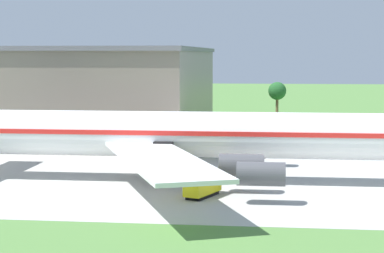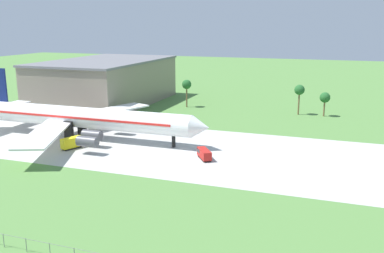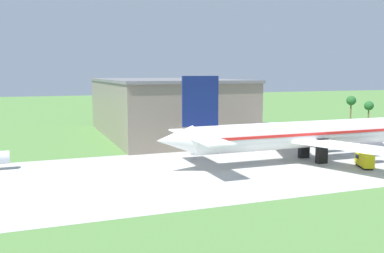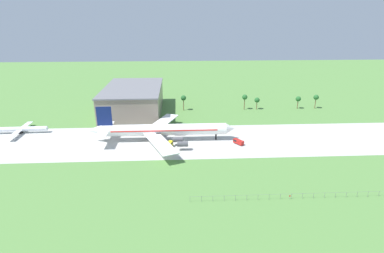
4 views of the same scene
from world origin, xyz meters
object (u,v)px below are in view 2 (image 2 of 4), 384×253
Objects in this scene: baggage_tug at (72,143)px; fuel_truck at (204,154)px; terminal_building at (106,82)px; jet_airliner at (80,117)px.

baggage_tug reaches higher than fuel_truck.
fuel_truck is (34.85, 2.96, -0.30)m from baggage_tug.
fuel_truck is 0.10× the size of terminal_building.
baggage_tug is 65.17m from terminal_building.
jet_airliner is 39.44m from fuel_truck.
jet_airliner is 12.64× the size of fuel_truck.
terminal_building reaches higher than fuel_truck.
jet_airliner is at bearing 110.96° from baggage_tug.
terminal_building is (-59.55, 56.92, 7.48)m from fuel_truck.
terminal_building is at bearing 112.42° from baggage_tug.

